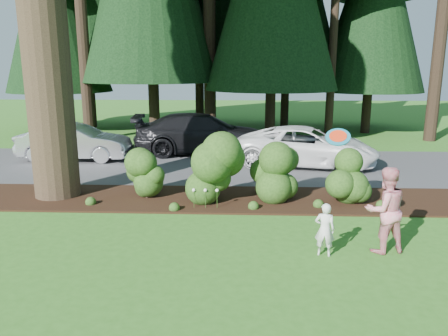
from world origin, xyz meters
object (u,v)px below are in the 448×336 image
at_px(car_silver_wagon, 75,142).
at_px(adult, 385,210).
at_px(car_dark_suv, 203,133).
at_px(child, 325,230).
at_px(frisbee, 338,137).
at_px(car_white_suv, 306,146).

bearing_deg(car_silver_wagon, adult, -131.99).
bearing_deg(car_dark_suv, car_silver_wagon, 101.00).
distance_m(child, frisbee, 1.85).
bearing_deg(frisbee, car_white_suv, 85.43).
height_order(car_silver_wagon, child, car_silver_wagon).
relative_size(car_white_suv, child, 4.83).
height_order(car_silver_wagon, adult, adult).
bearing_deg(car_white_suv, car_silver_wagon, 97.78).
bearing_deg(adult, car_silver_wagon, -55.47).
xyz_separation_m(car_silver_wagon, car_dark_suv, (4.89, 1.58, 0.13)).
bearing_deg(car_dark_suv, adult, -162.55).
distance_m(car_white_suv, frisbee, 8.23).
distance_m(car_silver_wagon, car_dark_suv, 5.14).
relative_size(car_silver_wagon, child, 4.01).
relative_size(car_dark_suv, child, 5.40).
height_order(car_white_suv, child, car_white_suv).
relative_size(car_white_suv, frisbee, 10.66).
bearing_deg(car_white_suv, frisbee, -172.85).
height_order(adult, frisbee, frisbee).
height_order(car_silver_wagon, frisbee, frisbee).
height_order(car_dark_suv, frisbee, frisbee).
bearing_deg(child, car_white_suv, -82.06).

